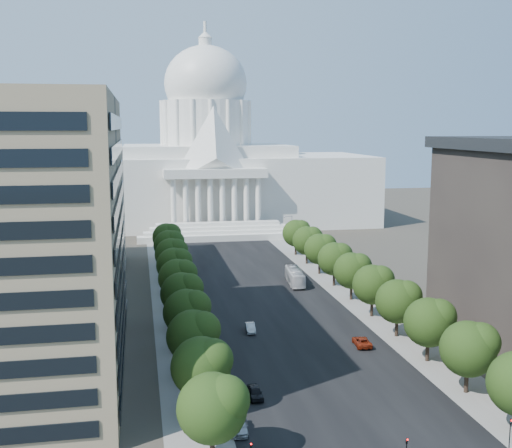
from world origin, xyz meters
TOP-DOWN VIEW (x-y plane):
  - road_asphalt at (0.00, 90.00)m, footprint 30.00×260.00m
  - sidewalk_left at (-19.00, 90.00)m, footprint 8.00×260.00m
  - sidewalk_right at (19.00, 90.00)m, footprint 8.00×260.00m
  - capitol at (0.00, 184.89)m, footprint 120.00×56.00m
  - office_block_left_far at (-48.00, 100.00)m, footprint 38.00×52.00m
  - tree_l_a at (-17.66, 11.81)m, footprint 7.79×7.60m
  - tree_l_b at (-17.66, 23.81)m, footprint 7.79×7.60m
  - tree_l_c at (-17.66, 35.81)m, footprint 7.79×7.60m
  - tree_l_d at (-17.66, 47.81)m, footprint 7.79×7.60m
  - tree_l_e at (-17.66, 59.81)m, footprint 7.79×7.60m
  - tree_l_f at (-17.66, 71.81)m, footprint 7.79×7.60m
  - tree_l_g at (-17.66, 83.81)m, footprint 7.79×7.60m
  - tree_l_h at (-17.66, 95.81)m, footprint 7.79×7.60m
  - tree_l_i at (-17.66, 107.81)m, footprint 7.79×7.60m
  - tree_l_j at (-17.66, 119.81)m, footprint 7.79×7.60m
  - tree_r_b at (18.34, 23.81)m, footprint 7.79×7.60m
  - tree_r_c at (18.34, 35.81)m, footprint 7.79×7.60m
  - tree_r_d at (18.34, 47.81)m, footprint 7.79×7.60m
  - tree_r_e at (18.34, 59.81)m, footprint 7.79×7.60m
  - tree_r_f at (18.34, 71.81)m, footprint 7.79×7.60m
  - tree_r_g at (18.34, 83.81)m, footprint 7.79×7.60m
  - tree_r_h at (18.34, 95.81)m, footprint 7.79×7.60m
  - tree_r_i at (18.34, 107.81)m, footprint 7.79×7.60m
  - tree_r_j at (18.34, 119.81)m, footprint 7.79×7.60m
  - traffic_signal_right at (14.50, 7.99)m, footprint 0.18×0.49m
  - traffic_signal_median at (1.50, 5.99)m, footprint 0.18×0.49m
  - streetlight_b at (19.90, 35.00)m, footprint 2.61×0.44m
  - streetlight_c at (19.90, 60.00)m, footprint 2.61×0.44m
  - streetlight_d at (19.90, 85.00)m, footprint 2.61×0.44m
  - streetlight_e at (19.90, 110.00)m, footprint 2.61×0.44m
  - streetlight_f at (19.90, 135.00)m, footprint 2.61×0.44m
  - car_dark_a at (-10.55, 27.35)m, footprint 1.82×4.51m
  - car_silver at (-6.37, 54.84)m, footprint 1.87×4.65m
  - car_red at (10.42, 44.28)m, footprint 2.93×5.53m
  - car_dark_b at (-13.50, 79.66)m, footprint 2.05×4.75m
  - car_parked at (-14.00, 18.22)m, footprint 2.45×4.93m
  - city_bus at (9.63, 86.99)m, footprint 4.13×12.87m

SIDE VIEW (x-z plane):
  - road_asphalt at x=0.00m, z-range -0.01..0.01m
  - sidewalk_left at x=-19.00m, z-range -0.01..0.01m
  - sidewalk_right at x=19.00m, z-range -0.01..0.01m
  - car_dark_b at x=-13.50m, z-range 0.00..1.36m
  - car_red at x=10.42m, z-range 0.00..1.48m
  - car_silver at x=-6.37m, z-range 0.00..1.50m
  - car_dark_a at x=-10.55m, z-range 0.00..1.53m
  - car_parked at x=-14.00m, z-range 0.00..1.61m
  - city_bus at x=9.63m, z-range 0.00..3.52m
  - traffic_signal_right at x=14.50m, z-range 0.94..5.24m
  - traffic_signal_median at x=1.50m, z-range 0.94..5.24m
  - streetlight_b at x=19.90m, z-range 1.32..10.32m
  - streetlight_c at x=19.90m, z-range 1.32..10.32m
  - streetlight_d at x=19.90m, z-range 1.32..10.32m
  - streetlight_e at x=19.90m, z-range 1.32..10.32m
  - streetlight_f at x=19.90m, z-range 1.32..10.32m
  - tree_l_a at x=-17.66m, z-range 1.47..11.44m
  - tree_l_b at x=-17.66m, z-range 1.47..11.44m
  - tree_l_c at x=-17.66m, z-range 1.47..11.44m
  - tree_l_d at x=-17.66m, z-range 1.47..11.44m
  - tree_l_e at x=-17.66m, z-range 1.47..11.44m
  - tree_l_f at x=-17.66m, z-range 1.47..11.44m
  - tree_l_g at x=-17.66m, z-range 1.47..11.44m
  - tree_l_h at x=-17.66m, z-range 1.47..11.44m
  - tree_l_i at x=-17.66m, z-range 1.47..11.44m
  - tree_l_j at x=-17.66m, z-range 1.47..11.44m
  - tree_r_b at x=18.34m, z-range 1.47..11.44m
  - tree_r_c at x=18.34m, z-range 1.47..11.44m
  - tree_r_d at x=18.34m, z-range 1.47..11.44m
  - tree_r_e at x=18.34m, z-range 1.47..11.44m
  - tree_r_f at x=18.34m, z-range 1.47..11.44m
  - tree_r_g at x=18.34m, z-range 1.47..11.44m
  - tree_r_h at x=18.34m, z-range 1.47..11.44m
  - tree_r_i at x=18.34m, z-range 1.47..11.44m
  - tree_r_j at x=18.34m, z-range 1.47..11.44m
  - office_block_left_far at x=-48.00m, z-range 0.00..30.00m
  - capitol at x=0.00m, z-range -16.49..56.51m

